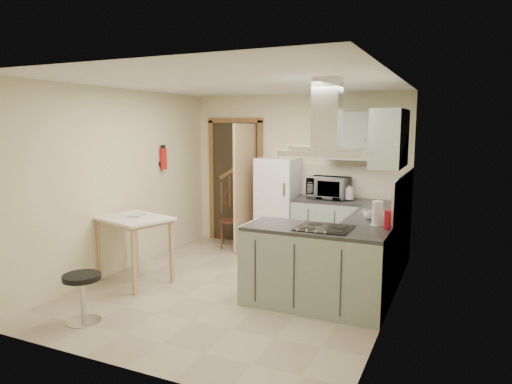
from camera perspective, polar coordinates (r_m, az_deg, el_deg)
The scene contains 28 objects.
floor at distance 5.81m, azimuth -2.10°, elevation -11.87°, with size 4.20×4.20×0.00m, color tan.
ceiling at distance 5.48m, azimuth -2.25°, elevation 13.49°, with size 4.20×4.20×0.00m, color silver.
back_wall at distance 7.43m, azimuth 5.10°, elevation 2.46°, with size 3.60×3.60×0.00m, color beige.
left_wall at distance 6.51m, azimuth -16.48°, elevation 1.31°, with size 4.20×4.20×0.00m, color beige.
right_wall at distance 4.98m, azimuth 16.69°, elevation -0.77°, with size 4.20×4.20×0.00m, color beige.
doorway at distance 7.86m, azimuth -2.57°, elevation 1.33°, with size 1.10×0.12×2.10m, color brown.
fridge at distance 7.29m, azimuth 2.79°, elevation -1.60°, with size 0.60×0.60×1.50m, color white.
counter_back at distance 7.09m, azimuth 9.26°, elevation -4.47°, with size 1.08×0.60×0.90m, color #9EB2A0.
counter_right at distance 6.27m, azimuth 15.08°, elevation -6.33°, with size 0.60×1.95×0.90m, color #9EB2A0.
splashback at distance 7.17m, azimuth 12.32°, elevation 1.28°, with size 1.68×0.02×0.50m, color beige.
wall_cabinet_back at distance 6.97m, azimuth 12.13°, elevation 6.86°, with size 0.85×0.35×0.70m, color #9EB2A0.
wall_cabinet_right at distance 5.79m, azimuth 16.38°, elevation 6.44°, with size 0.35×0.90×0.70m, color #9EB2A0.
peninsula at distance 5.15m, azimuth 7.35°, elevation -9.34°, with size 1.55×0.65×0.90m, color #9EB2A0.
hob at distance 5.00m, azimuth 8.54°, elevation -4.48°, with size 0.58×0.50×0.01m, color black.
extractor_hood at distance 4.89m, azimuth 8.75°, elevation 4.86°, with size 0.90×0.55×0.10m, color silver.
sink at distance 6.01m, azimuth 14.97°, elevation -2.53°, with size 0.45×0.40×0.01m, color silver.
fire_extinguisher at distance 7.15m, azimuth -11.48°, elevation 4.10°, with size 0.10×0.10×0.32m, color #B2140F.
drop_leaf_table at distance 6.10m, azimuth -14.92°, elevation -6.97°, with size 0.91×0.68×0.85m, color tan.
bentwood_chair at distance 7.56m, azimuth -3.03°, elevation -3.60°, with size 0.40×0.40×0.89m, color #4E1E1A.
stool at distance 5.11m, azimuth -20.82°, elevation -12.29°, with size 0.38×0.38×0.51m, color black.
microwave at distance 7.03m, azimuth 9.07°, elevation 0.53°, with size 0.59×0.40×0.33m, color black.
kettle at distance 6.90m, azimuth 11.54°, elevation -0.15°, with size 0.15×0.15×0.22m, color silver.
cereal_box at distance 7.08m, azimuth 11.27°, elevation 0.23°, with size 0.07×0.17×0.26m, color #C85C17.
soap_bottle at distance 6.29m, azimuth 17.03°, elevation -1.31°, with size 0.08×0.09×0.19m, color silver.
paper_towel at distance 5.23m, azimuth 14.92°, elevation -2.56°, with size 0.11×0.11×0.29m, color white.
cup at distance 5.58m, azimuth 13.92°, elevation -2.87°, with size 0.12×0.12×0.09m, color white.
red_bottle at distance 5.09m, azimuth 16.11°, elevation -3.38°, with size 0.07×0.07×0.21m, color #AE0E24.
book at distance 6.12m, azimuth -15.46°, elevation -2.37°, with size 0.17×0.23×0.10m, color maroon.
Camera 1 is at (2.45, -4.88, 2.01)m, focal length 32.00 mm.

